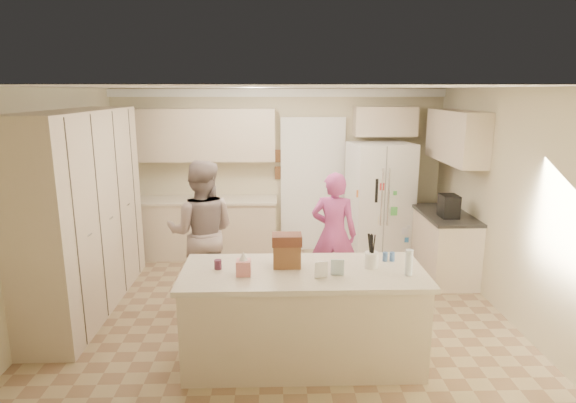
{
  "coord_description": "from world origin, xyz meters",
  "views": [
    {
      "loc": [
        -0.07,
        -5.33,
        2.56
      ],
      "look_at": [
        0.1,
        0.35,
        1.25
      ],
      "focal_mm": 30.0,
      "sensor_mm": 36.0,
      "label": 1
    }
  ],
  "objects_px": {
    "teen_girl": "(334,234)",
    "teen_boy": "(202,232)",
    "coffee_maker": "(449,206)",
    "tissue_box": "(244,267)",
    "dollhouse_body": "(287,256)",
    "utensil_crock": "(371,260)",
    "island_base": "(303,318)",
    "refrigerator": "(379,202)"
  },
  "relations": [
    {
      "from": "teen_girl",
      "to": "teen_boy",
      "type": "bearing_deg",
      "value": 21.45
    },
    {
      "from": "coffee_maker",
      "to": "tissue_box",
      "type": "distance_m",
      "value": 3.28
    },
    {
      "from": "coffee_maker",
      "to": "teen_boy",
      "type": "relative_size",
      "value": 0.17
    },
    {
      "from": "coffee_maker",
      "to": "dollhouse_body",
      "type": "height_order",
      "value": "coffee_maker"
    },
    {
      "from": "coffee_maker",
      "to": "utensil_crock",
      "type": "xyz_separation_m",
      "value": [
        -1.4,
        -1.85,
        -0.07
      ]
    },
    {
      "from": "coffee_maker",
      "to": "utensil_crock",
      "type": "distance_m",
      "value": 2.32
    },
    {
      "from": "coffee_maker",
      "to": "tissue_box",
      "type": "relative_size",
      "value": 2.14
    },
    {
      "from": "dollhouse_body",
      "to": "tissue_box",
      "type": "bearing_deg",
      "value": -153.43
    },
    {
      "from": "utensil_crock",
      "to": "dollhouse_body",
      "type": "xyz_separation_m",
      "value": [
        -0.8,
        0.05,
        0.04
      ]
    },
    {
      "from": "dollhouse_body",
      "to": "island_base",
      "type": "bearing_deg",
      "value": -33.69
    },
    {
      "from": "refrigerator",
      "to": "teen_boy",
      "type": "height_order",
      "value": "refrigerator"
    },
    {
      "from": "coffee_maker",
      "to": "dollhouse_body",
      "type": "xyz_separation_m",
      "value": [
        -2.2,
        -1.8,
        -0.03
      ]
    },
    {
      "from": "teen_girl",
      "to": "dollhouse_body",
      "type": "bearing_deg",
      "value": 81.93
    },
    {
      "from": "teen_girl",
      "to": "coffee_maker",
      "type": "bearing_deg",
      "value": -153.87
    },
    {
      "from": "tissue_box",
      "to": "teen_boy",
      "type": "height_order",
      "value": "teen_boy"
    },
    {
      "from": "island_base",
      "to": "teen_girl",
      "type": "relative_size",
      "value": 1.39
    },
    {
      "from": "refrigerator",
      "to": "utensil_crock",
      "type": "bearing_deg",
      "value": -113.11
    },
    {
      "from": "refrigerator",
      "to": "tissue_box",
      "type": "distance_m",
      "value": 3.56
    },
    {
      "from": "tissue_box",
      "to": "teen_girl",
      "type": "relative_size",
      "value": 0.09
    },
    {
      "from": "teen_boy",
      "to": "tissue_box",
      "type": "bearing_deg",
      "value": 112.91
    },
    {
      "from": "tissue_box",
      "to": "dollhouse_body",
      "type": "bearing_deg",
      "value": 26.57
    },
    {
      "from": "refrigerator",
      "to": "teen_girl",
      "type": "xyz_separation_m",
      "value": [
        -0.86,
        -1.32,
        -0.11
      ]
    },
    {
      "from": "coffee_maker",
      "to": "teen_boy",
      "type": "bearing_deg",
      "value": -171.25
    },
    {
      "from": "refrigerator",
      "to": "coffee_maker",
      "type": "height_order",
      "value": "refrigerator"
    },
    {
      "from": "utensil_crock",
      "to": "tissue_box",
      "type": "relative_size",
      "value": 1.07
    },
    {
      "from": "dollhouse_body",
      "to": "teen_girl",
      "type": "height_order",
      "value": "teen_girl"
    },
    {
      "from": "utensil_crock",
      "to": "dollhouse_body",
      "type": "bearing_deg",
      "value": 176.42
    },
    {
      "from": "coffee_maker",
      "to": "utensil_crock",
      "type": "relative_size",
      "value": 2.0
    },
    {
      "from": "tissue_box",
      "to": "teen_boy",
      "type": "xyz_separation_m",
      "value": [
        -0.6,
        1.51,
        -0.11
      ]
    },
    {
      "from": "utensil_crock",
      "to": "dollhouse_body",
      "type": "height_order",
      "value": "dollhouse_body"
    },
    {
      "from": "tissue_box",
      "to": "teen_girl",
      "type": "xyz_separation_m",
      "value": [
        1.04,
        1.69,
        -0.2
      ]
    },
    {
      "from": "tissue_box",
      "to": "coffee_maker",
      "type": "bearing_deg",
      "value": 37.57
    },
    {
      "from": "tissue_box",
      "to": "refrigerator",
      "type": "bearing_deg",
      "value": 57.85
    },
    {
      "from": "utensil_crock",
      "to": "tissue_box",
      "type": "distance_m",
      "value": 1.21
    },
    {
      "from": "teen_girl",
      "to": "refrigerator",
      "type": "bearing_deg",
      "value": -108.0
    },
    {
      "from": "island_base",
      "to": "teen_boy",
      "type": "bearing_deg",
      "value": 129.28
    },
    {
      "from": "coffee_maker",
      "to": "tissue_box",
      "type": "height_order",
      "value": "coffee_maker"
    },
    {
      "from": "utensil_crock",
      "to": "tissue_box",
      "type": "xyz_separation_m",
      "value": [
        -1.2,
        -0.15,
        -0.0
      ]
    },
    {
      "from": "tissue_box",
      "to": "teen_boy",
      "type": "bearing_deg",
      "value": 111.74
    },
    {
      "from": "utensil_crock",
      "to": "teen_boy",
      "type": "relative_size",
      "value": 0.08
    },
    {
      "from": "coffee_maker",
      "to": "refrigerator",
      "type": "bearing_deg",
      "value": 124.77
    },
    {
      "from": "tissue_box",
      "to": "teen_girl",
      "type": "bearing_deg",
      "value": 58.53
    }
  ]
}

